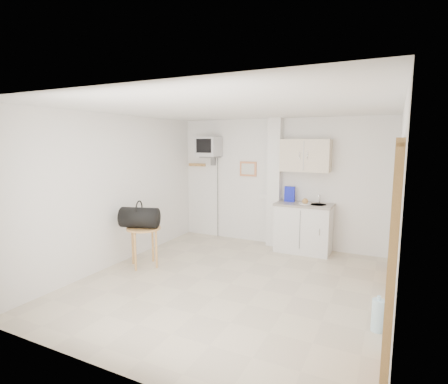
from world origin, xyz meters
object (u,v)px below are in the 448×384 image
at_px(crt_television, 209,147).
at_px(duffel_bag, 139,217).
at_px(round_table, 144,233).
at_px(water_bottle, 378,315).

bearing_deg(crt_television, duffel_bag, -95.63).
bearing_deg(duffel_bag, crt_television, 67.84).
xyz_separation_m(crt_television, round_table, (-0.15, -1.97, -1.38)).
distance_m(crt_television, water_bottle, 4.58).
bearing_deg(round_table, duffel_bag, -138.11).
bearing_deg(duffel_bag, water_bottle, -23.69).
height_order(round_table, duffel_bag, duffel_bag).
distance_m(crt_television, duffel_bag, 2.31).
bearing_deg(round_table, crt_television, 85.57).
height_order(duffel_bag, water_bottle, duffel_bag).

